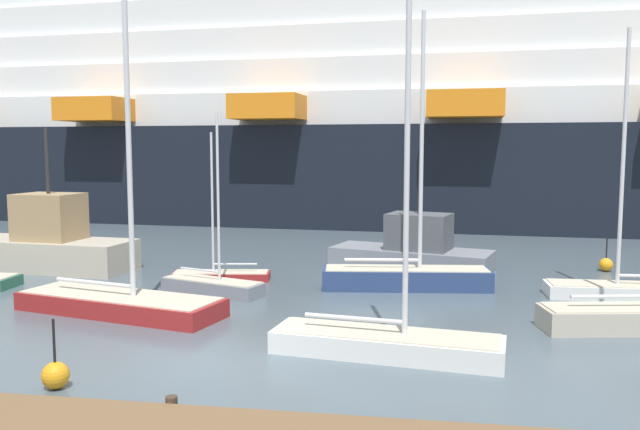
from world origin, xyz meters
The scene contains 13 objects.
ground_plane centered at (0.00, 0.00, 0.00)m, with size 600.00×600.00×0.00m, color #4C5B66.
sailboat_1 centered at (4.34, 9.45, 0.56)m, with size 6.67×2.30×10.63m.
sailboat_2 centered at (12.50, 9.08, 0.46)m, with size 6.02×1.56×9.72m.
sailboat_3 centered at (-5.01, 4.14, 0.50)m, with size 7.51×3.82×11.30m.
sailboat_4 centered at (4.01, 1.09, 0.49)m, with size 6.28×2.50×10.72m.
sailboat_5 centered at (-3.35, 9.92, 0.28)m, with size 4.16×1.71×6.13m.
sailboat_7 centered at (-2.89, 7.43, 0.35)m, with size 4.25×2.45×6.77m.
fishing_boat_1 centered at (4.56, 13.69, 0.90)m, with size 7.61×4.45×5.06m.
fishing_boat_2 centered at (-11.95, 10.99, 1.16)m, with size 8.59×3.55×6.38m.
channel_buoy_0 centered at (-13.85, 16.48, 0.33)m, with size 0.66×0.66×1.31m.
channel_buoy_1 centered at (13.07, 14.43, 0.31)m, with size 0.60×0.60×1.55m.
channel_buoy_2 centered at (-3.36, -2.47, 0.33)m, with size 0.63×0.63×1.64m.
cruise_ship centered at (7.95, 34.97, 8.02)m, with size 128.69×27.36×24.91m.
Camera 1 is at (4.85, -15.69, 5.50)m, focal length 36.30 mm.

